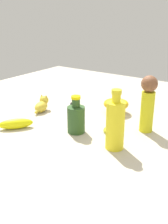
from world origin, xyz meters
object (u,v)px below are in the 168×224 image
object	(u,v)px
cat_figurine	(42,105)
banana	(16,124)
nail_polish_jar	(73,106)
bangle	(113,131)
bottle_short	(76,118)
person_figure_adult	(148,102)
bottle_tall	(115,124)
bowl	(116,105)

from	to	relation	value
cat_figurine	banana	bearing A→B (deg)	-165.68
nail_polish_jar	bangle	xyz separation A→B (m)	(-0.14, -0.32, -0.01)
bottle_short	cat_figurine	bearing A→B (deg)	70.67
bottle_short	banana	distance (m)	0.28
cat_figurine	person_figure_adult	xyz separation A→B (m)	(0.08, -0.55, 0.10)
cat_figurine	person_figure_adult	bearing A→B (deg)	-81.78
cat_figurine	bottle_short	xyz separation A→B (m)	(-0.11, -0.31, 0.03)
bangle	bottle_short	world-z (taller)	bottle_short
banana	bottle_tall	distance (m)	0.47
banana	bottle_tall	size ratio (longest dim) A/B	0.65
bowl	person_figure_adult	xyz separation A→B (m)	(-0.12, -0.22, 0.09)
bowl	cat_figurine	xyz separation A→B (m)	(-0.20, 0.34, -0.01)
bangle	bottle_short	bearing A→B (deg)	123.60
cat_figurine	bottle_short	world-z (taller)	bottle_short
banana	person_figure_adult	distance (m)	0.60
person_figure_adult	bowl	bearing A→B (deg)	61.12
bowl	bottle_tall	distance (m)	0.39
bangle	cat_figurine	distance (m)	0.44
cat_figurine	bottle_short	bearing A→B (deg)	-109.33
person_figure_adult	bottle_short	bearing A→B (deg)	127.28
banana	nail_polish_jar	bearing A→B (deg)	-148.59
nail_polish_jar	person_figure_adult	size ratio (longest dim) A/B	0.14
bowl	bottle_short	size ratio (longest dim) A/B	0.78
bottle_short	person_figure_adult	distance (m)	0.32
bowl	banana	size ratio (longest dim) A/B	0.84
bottle_short	person_figure_adult	bearing A→B (deg)	-52.72
cat_figurine	bottle_short	distance (m)	0.33
nail_polish_jar	banana	size ratio (longest dim) A/B	0.22
banana	person_figure_adult	bearing A→B (deg)	163.10
bangle	person_figure_adult	xyz separation A→B (m)	(0.10, -0.11, 0.13)
bowl	bottle_tall	xyz separation A→B (m)	(-0.34, -0.18, 0.06)
bangle	person_figure_adult	world-z (taller)	person_figure_adult
bowl	bangle	distance (m)	0.24
nail_polish_jar	bowl	xyz separation A→B (m)	(0.08, -0.22, 0.03)
nail_polish_jar	bottle_short	bearing A→B (deg)	-140.16
person_figure_adult	bottle_tall	xyz separation A→B (m)	(-0.22, 0.04, -0.04)
cat_figurine	person_figure_adult	distance (m)	0.57
nail_polish_jar	bangle	size ratio (longest dim) A/B	0.41
bangle	cat_figurine	world-z (taller)	cat_figurine
bottle_tall	bowl	bearing A→B (deg)	27.98
banana	bottle_tall	bearing A→B (deg)	142.10
nail_polish_jar	cat_figurine	distance (m)	0.17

